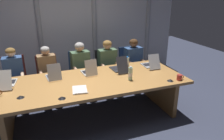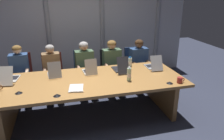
{
  "view_description": "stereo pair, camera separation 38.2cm",
  "coord_description": "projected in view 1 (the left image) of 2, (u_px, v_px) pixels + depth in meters",
  "views": [
    {
      "loc": [
        -0.86,
        -3.3,
        2.19
      ],
      "look_at": [
        0.42,
        0.11,
        0.84
      ],
      "focal_mm": 33.96,
      "sensor_mm": 36.0,
      "label": 1
    },
    {
      "loc": [
        -0.49,
        -3.42,
        2.19
      ],
      "look_at": [
        0.42,
        0.11,
        0.84
      ],
      "focal_mm": 33.96,
      "sensor_mm": 36.0,
      "label": 2
    }
  ],
  "objects": [
    {
      "name": "conference_table",
      "position": [
        92.0,
        88.0,
        3.74
      ],
      "size": [
        3.3,
        1.31,
        0.74
      ],
      "color": "#B77F42",
      "rests_on": "ground_plane"
    },
    {
      "name": "conference_mic_right_side",
      "position": [
        62.0,
        98.0,
        3.05
      ],
      "size": [
        0.11,
        0.11,
        0.03
      ],
      "primitive_type": "cone",
      "color": "black",
      "rests_on": "conference_table"
    },
    {
      "name": "conference_mic_left_side",
      "position": [
        20.0,
        97.0,
        3.07
      ],
      "size": [
        0.11,
        0.11,
        0.03
      ],
      "primitive_type": "cone",
      "color": "black",
      "rests_on": "conference_table"
    },
    {
      "name": "person_left_end",
      "position": [
        14.0,
        75.0,
        4.1
      ],
      "size": [
        0.38,
        0.56,
        1.2
      ],
      "rotation": [
        0.0,
        0.0,
        -1.53
      ],
      "color": "#335184",
      "rests_on": "ground_plane"
    },
    {
      "name": "office_chair_left_end",
      "position": [
        17.0,
        86.0,
        4.35
      ],
      "size": [
        0.6,
        0.6,
        0.97
      ],
      "rotation": [
        0.0,
        0.0,
        -1.5
      ],
      "color": "#511E19",
      "rests_on": "ground_plane"
    },
    {
      "name": "laptop_left_end",
      "position": [
        7.0,
        82.0,
        3.46
      ],
      "size": [
        0.29,
        0.52,
        0.31
      ],
      "rotation": [
        0.0,
        0.0,
        1.44
      ],
      "color": "beige",
      "rests_on": "conference_table"
    },
    {
      "name": "laptop_left_mid",
      "position": [
        53.0,
        75.0,
        3.74
      ],
      "size": [
        0.26,
        0.39,
        0.31
      ],
      "rotation": [
        0.0,
        0.0,
        1.68
      ],
      "color": "#A8ADB7",
      "rests_on": "conference_table"
    },
    {
      "name": "person_right_end",
      "position": [
        135.0,
        61.0,
        4.96
      ],
      "size": [
        0.45,
        0.57,
        1.17
      ],
      "rotation": [
        0.0,
        0.0,
        -1.48
      ],
      "color": "#335184",
      "rests_on": "ground_plane"
    },
    {
      "name": "office_chair_right_mid",
      "position": [
        107.0,
        75.0,
        4.99
      ],
      "size": [
        0.6,
        0.6,
        0.93
      ],
      "rotation": [
        0.0,
        0.0,
        -1.57
      ],
      "color": "black",
      "rests_on": "ground_plane"
    },
    {
      "name": "person_left_mid",
      "position": [
        48.0,
        72.0,
        4.31
      ],
      "size": [
        0.39,
        0.56,
        1.17
      ],
      "rotation": [
        0.0,
        0.0,
        -1.5
      ],
      "color": "olive",
      "rests_on": "ground_plane"
    },
    {
      "name": "office_chair_left_mid",
      "position": [
        50.0,
        83.0,
        4.56
      ],
      "size": [
        0.6,
        0.6,
        0.93
      ],
      "rotation": [
        0.0,
        0.0,
        -1.48
      ],
      "color": "#511E19",
      "rests_on": "ground_plane"
    },
    {
      "name": "laptop_center",
      "position": [
        89.0,
        71.0,
        3.95
      ],
      "size": [
        0.25,
        0.39,
        0.31
      ],
      "rotation": [
        0.0,
        0.0,
        1.65
      ],
      "color": "beige",
      "rests_on": "conference_table"
    },
    {
      "name": "curtain_backdrop",
      "position": [
        68.0,
        23.0,
        5.28
      ],
      "size": [
        5.97,
        0.17,
        2.9
      ],
      "color": "#B2B2B7",
      "rests_on": "ground_plane"
    },
    {
      "name": "laptop_right_end",
      "position": [
        150.0,
        64.0,
        4.33
      ],
      "size": [
        0.25,
        0.46,
        0.3
      ],
      "rotation": [
        0.0,
        0.0,
        1.53
      ],
      "color": "#A8ADB7",
      "rests_on": "conference_table"
    },
    {
      "name": "person_right_mid",
      "position": [
        109.0,
        63.0,
        4.74
      ],
      "size": [
        0.42,
        0.55,
        1.19
      ],
      "rotation": [
        0.0,
        0.0,
        -1.54
      ],
      "color": "#4C6B4C",
      "rests_on": "ground_plane"
    },
    {
      "name": "spiral_notepad",
      "position": [
        80.0,
        90.0,
        3.31
      ],
      "size": [
        0.27,
        0.34,
        0.03
      ],
      "rotation": [
        0.0,
        0.0,
        -0.17
      ],
      "color": "silver",
      "rests_on": "conference_table"
    },
    {
      "name": "water_bottle_primary",
      "position": [
        130.0,
        74.0,
        3.67
      ],
      "size": [
        0.07,
        0.07,
        0.25
      ],
      "color": "#ADD1B2",
      "rests_on": "conference_table"
    },
    {
      "name": "office_chair_right_end",
      "position": [
        130.0,
        71.0,
        5.19
      ],
      "size": [
        0.6,
        0.61,
        0.94
      ],
      "rotation": [
        0.0,
        0.0,
        -1.43
      ],
      "color": "navy",
      "rests_on": "ground_plane"
    },
    {
      "name": "person_center",
      "position": [
        82.0,
        67.0,
        4.54
      ],
      "size": [
        0.43,
        0.57,
        1.19
      ],
      "rotation": [
        0.0,
        0.0,
        -1.49
      ],
      "color": "#4C6B4C",
      "rests_on": "ground_plane"
    },
    {
      "name": "office_chair_center",
      "position": [
        80.0,
        78.0,
        4.78
      ],
      "size": [
        0.6,
        0.6,
        0.94
      ],
      "rotation": [
        0.0,
        0.0,
        -1.71
      ],
      "color": "navy",
      "rests_on": "ground_plane"
    },
    {
      "name": "ground_plane",
      "position": [
        93.0,
        117.0,
        3.94
      ],
      "size": [
        11.95,
        11.95,
        0.0
      ],
      "primitive_type": "plane",
      "color": "#383D51"
    },
    {
      "name": "water_bottle_secondary",
      "position": [
        127.0,
        62.0,
        4.38
      ],
      "size": [
        0.08,
        0.08,
        0.2
      ],
      "color": "silver",
      "rests_on": "conference_table"
    },
    {
      "name": "laptop_right_mid",
      "position": [
        119.0,
        68.0,
        4.12
      ],
      "size": [
        0.24,
        0.49,
        0.32
      ],
      "rotation": [
        0.0,
        0.0,
        1.61
      ],
      "color": "#2D2D33",
      "rests_on": "conference_table"
    },
    {
      "name": "coffee_mug_near",
      "position": [
        180.0,
        77.0,
        3.69
      ],
      "size": [
        0.14,
        0.09,
        0.1
      ],
      "color": "#B2332D",
      "rests_on": "conference_table"
    },
    {
      "name": "conference_mic_middle",
      "position": [
        170.0,
        80.0,
        3.65
      ],
      "size": [
        0.11,
        0.11,
        0.03
      ],
      "primitive_type": "cone",
      "color": "black",
      "rests_on": "conference_table"
    }
  ]
}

